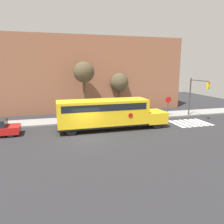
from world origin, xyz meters
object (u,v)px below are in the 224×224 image
Objects in this scene: traffic_light at (196,92)px; tree_far_sidewalk at (84,73)px; tree_near_sidewalk at (119,83)px; school_bus at (107,113)px; stop_sign at (168,103)px.

tree_far_sidewalk is at bearing 158.22° from traffic_light.
school_bus is at bearing -114.75° from tree_near_sidewalk.
tree_far_sidewalk is at bearing 99.17° from school_bus.
traffic_light is (11.61, 2.06, 1.53)m from school_bus.
school_bus is 9.44m from stop_sign.
school_bus is at bearing -169.92° from traffic_light.
tree_near_sidewalk is (-7.75, 6.32, 0.80)m from traffic_light.
stop_sign is at bearing 21.82° from school_bus.
traffic_light is 0.71× the size of tree_far_sidewalk.
school_bus is at bearing -80.83° from tree_far_sidewalk.
tree_near_sidewalk is (-4.90, 4.87, 2.34)m from stop_sign.
tree_near_sidewalk reaches higher than stop_sign.
stop_sign is 0.37× the size of tree_far_sidewalk.
traffic_light is at bearing -26.86° from stop_sign.
traffic_light is (2.85, -1.44, 1.54)m from stop_sign.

